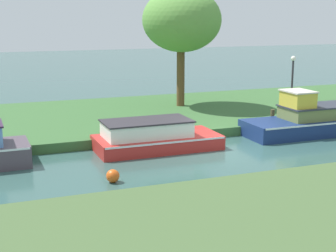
% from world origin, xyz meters
% --- Properties ---
extents(ground_plane, '(120.00, 120.00, 0.00)m').
position_xyz_m(ground_plane, '(0.00, 0.00, 0.00)').
color(ground_plane, '#325651').
extents(riverbank_far, '(72.00, 10.00, 0.40)m').
position_xyz_m(riverbank_far, '(0.00, 7.00, 0.20)').
color(riverbank_far, '#386332').
rests_on(riverbank_far, ground_plane).
extents(red_barge, '(4.92, 2.27, 1.20)m').
position_xyz_m(red_barge, '(-2.54, 1.20, 0.51)').
color(red_barge, red).
rests_on(red_barge, ground_plane).
extents(navy_narrowboat, '(9.01, 2.17, 2.00)m').
position_xyz_m(navy_narrowboat, '(6.34, 1.20, 0.60)').
color(navy_narrowboat, navy).
rests_on(navy_narrowboat, ground_plane).
extents(willow_tree_left, '(4.07, 4.66, 6.26)m').
position_xyz_m(willow_tree_left, '(1.43, 7.87, 4.95)').
color(willow_tree_left, brown).
rests_on(willow_tree_left, riverbank_far).
extents(lamp_post, '(0.24, 0.24, 2.93)m').
position_xyz_m(lamp_post, '(5.23, 3.18, 2.24)').
color(lamp_post, '#333338').
rests_on(lamp_post, riverbank_far).
extents(mooring_post_near, '(0.19, 0.19, 0.56)m').
position_xyz_m(mooring_post_near, '(3.76, 2.48, 0.68)').
color(mooring_post_near, '#4A4029').
rests_on(mooring_post_near, riverbank_far).
extents(channel_buoy, '(0.43, 0.43, 0.43)m').
position_xyz_m(channel_buoy, '(-5.13, -2.19, 0.21)').
color(channel_buoy, '#E55919').
rests_on(channel_buoy, ground_plane).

